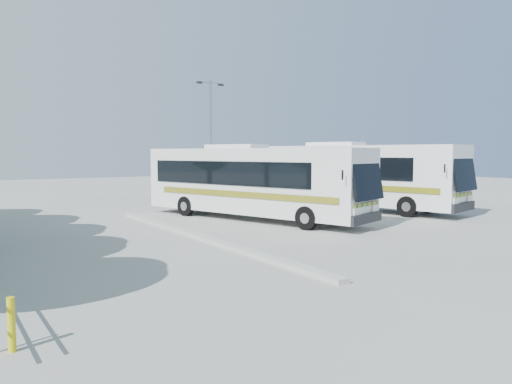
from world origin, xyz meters
TOP-DOWN VIEW (x-y plane):
  - ground at (0.00, 0.00)m, footprint 100.00×100.00m
  - kerb_divider at (-2.30, 2.00)m, footprint 0.40×16.00m
  - coach_main at (2.32, 5.44)m, footprint 6.11×12.55m
  - coach_adjacent at (9.50, 6.15)m, footprint 5.63×13.34m
  - lamppost at (2.52, 10.13)m, footprint 1.79×0.40m
  - bollard at (-9.70, -6.09)m, footprint 0.16×0.16m

SIDE VIEW (x-z plane):
  - ground at x=0.00m, z-range 0.00..0.00m
  - kerb_divider at x=-2.30m, z-range 0.00..0.15m
  - bollard at x=-9.70m, z-range 0.00..0.91m
  - coach_main at x=2.32m, z-range 0.17..3.61m
  - coach_adjacent at x=9.50m, z-range 0.17..3.81m
  - lamppost at x=2.52m, z-range 0.38..7.68m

